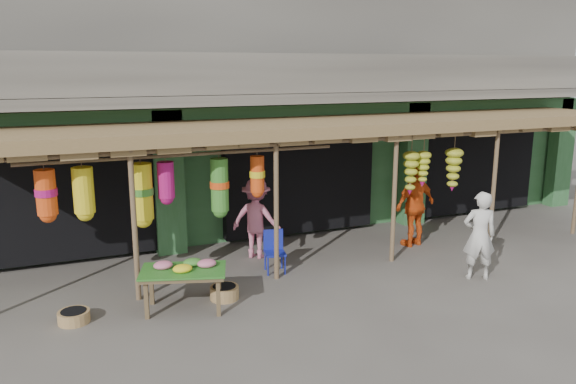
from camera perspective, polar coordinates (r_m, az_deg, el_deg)
name	(u,v)px	position (r m, az deg, el deg)	size (l,w,h in m)	color
ground	(343,264)	(11.29, 5.62, -7.32)	(80.00, 80.00, 0.00)	#514C47
building	(259,85)	(15.09, -2.99, 10.81)	(16.40, 6.80, 7.00)	gray
awning	(319,132)	(11.32, 3.18, 6.15)	(14.00, 2.70, 2.79)	brown
flower_table	(184,271)	(9.19, -10.50, -7.94)	(1.51, 1.14, 0.80)	brown
blue_chair	(274,249)	(10.76, -1.41, -5.78)	(0.44, 0.45, 0.80)	#172198
basket_mid	(74,317)	(9.40, -20.92, -11.76)	(0.48, 0.48, 0.18)	#9B8345
basket_right	(224,293)	(9.68, -6.47, -10.11)	(0.49, 0.49, 0.22)	olive
person_front	(479,236)	(10.85, 18.87, -4.22)	(0.60, 0.39, 1.65)	silver
person_vendor	(415,205)	(12.47, 12.78, -1.29)	(1.07, 0.44, 1.82)	#DD4F14
person_shopper	(256,218)	(11.44, -3.23, -2.70)	(1.06, 0.61, 1.64)	#D77290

